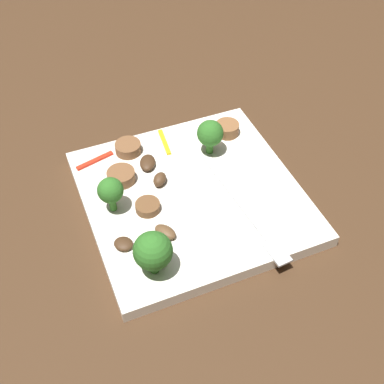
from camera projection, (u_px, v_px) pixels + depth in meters
name	position (u px, v px, depth m)	size (l,w,h in m)	color
ground_plane	(192.00, 201.00, 0.62)	(1.40, 1.40, 0.00)	#422B19
plate	(192.00, 197.00, 0.61)	(0.25, 0.25, 0.02)	white
fork	(249.00, 215.00, 0.58)	(0.18, 0.03, 0.00)	silver
broccoli_floret_0	(210.00, 134.00, 0.63)	(0.03, 0.03, 0.05)	#347525
broccoli_floret_1	(153.00, 251.00, 0.50)	(0.04, 0.04, 0.05)	#347525
broccoli_floret_2	(111.00, 191.00, 0.56)	(0.03, 0.03, 0.05)	#347525
sausage_slice_0	(128.00, 148.00, 0.65)	(0.03, 0.03, 0.01)	brown
sausage_slice_1	(121.00, 176.00, 0.61)	(0.03, 0.03, 0.01)	brown
sausage_slice_2	(227.00, 129.00, 0.67)	(0.03, 0.03, 0.02)	brown
sausage_slice_3	(148.00, 207.00, 0.58)	(0.03, 0.03, 0.01)	brown
mushroom_0	(165.00, 232.00, 0.56)	(0.03, 0.02, 0.01)	brown
mushroom_1	(160.00, 179.00, 0.61)	(0.02, 0.02, 0.01)	#4C331E
mushroom_2	(148.00, 163.00, 0.63)	(0.03, 0.02, 0.01)	#422B19
mushroom_3	(124.00, 244.00, 0.55)	(0.02, 0.02, 0.01)	#422B19
pepper_strip_0	(163.00, 142.00, 0.66)	(0.05, 0.01, 0.00)	yellow
pepper_strip_1	(95.00, 161.00, 0.64)	(0.05, 0.01, 0.00)	red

